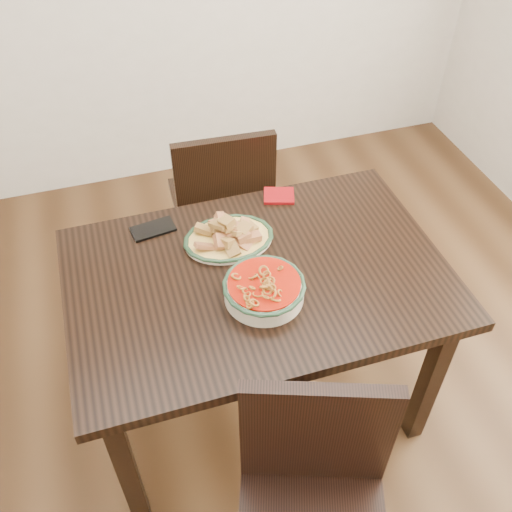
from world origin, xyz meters
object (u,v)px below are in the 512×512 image
object	(u,v)px
fish_plate	(228,232)
smartphone	(153,229)
chair_near	(313,499)
noodle_bowl	(264,287)
chair_far	(222,201)
dining_table	(258,292)

from	to	relation	value
fish_plate	smartphone	xyz separation A→B (m)	(-0.24, 0.14, -0.04)
chair_near	noodle_bowl	world-z (taller)	chair_near
chair_far	fish_plate	distance (m)	0.61
chair_far	noodle_bowl	world-z (taller)	chair_far
dining_table	fish_plate	world-z (taller)	fish_plate
noodle_bowl	fish_plate	bearing A→B (deg)	97.46
chair_near	smartphone	xyz separation A→B (m)	(-0.25, 0.97, 0.26)
noodle_bowl	dining_table	bearing A→B (deg)	83.05
chair_near	fish_plate	size ratio (longest dim) A/B	2.87
chair_far	chair_near	size ratio (longest dim) A/B	1.00
dining_table	chair_near	bearing A→B (deg)	-93.78
dining_table	chair_near	distance (m)	0.68
fish_plate	noodle_bowl	distance (m)	0.29
fish_plate	noodle_bowl	world-z (taller)	fish_plate
chair_far	fish_plate	size ratio (longest dim) A/B	2.87
chair_near	fish_plate	distance (m)	0.89
fish_plate	chair_far	bearing A→B (deg)	78.63
chair_near	noodle_bowl	xyz separation A→B (m)	(0.03, 0.55, 0.29)
chair_far	noodle_bowl	bearing A→B (deg)	88.32
fish_plate	chair_near	bearing A→B (deg)	-89.54
dining_table	noodle_bowl	world-z (taller)	noodle_bowl
chair_near	smartphone	bearing A→B (deg)	124.09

